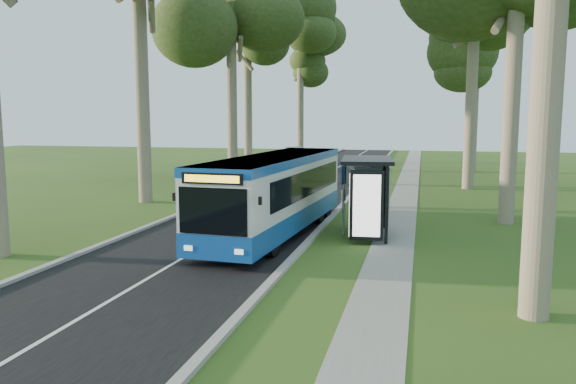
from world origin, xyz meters
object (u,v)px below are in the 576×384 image
(bus_shelter, at_px, (370,183))
(bus_stop_sign, at_px, (344,192))
(car_white, at_px, (282,160))
(car_silver, at_px, (295,155))
(bus, at_px, (276,194))
(litter_bin, at_px, (377,201))

(bus_shelter, bearing_deg, bus_stop_sign, 171.13)
(car_white, relative_size, car_silver, 0.96)
(bus_shelter, distance_m, car_white, 27.96)
(bus, xyz_separation_m, bus_shelter, (3.62, 0.02, 0.54))
(bus_stop_sign, bearing_deg, car_silver, 121.19)
(car_silver, bearing_deg, litter_bin, -85.65)
(litter_bin, bearing_deg, bus, -118.36)
(bus_stop_sign, distance_m, car_silver, 34.01)
(litter_bin, xyz_separation_m, car_white, (-9.71, 19.77, 0.32))
(bus_shelter, relative_size, car_white, 0.75)
(bus_stop_sign, height_order, car_white, bus_stop_sign)
(bus_stop_sign, height_order, litter_bin, bus_stop_sign)
(bus, relative_size, car_silver, 2.29)
(litter_bin, height_order, car_white, car_white)
(car_silver, bearing_deg, bus, -95.10)
(bus, bearing_deg, bus_stop_sign, 5.31)
(bus, distance_m, bus_stop_sign, 2.65)
(bus, xyz_separation_m, car_silver, (-6.67, 32.77, -0.74))
(bus, xyz_separation_m, litter_bin, (3.44, 6.37, -1.07))
(bus_stop_sign, distance_m, litter_bin, 6.46)
(bus_stop_sign, relative_size, bus_shelter, 0.76)
(bus, distance_m, car_silver, 33.45)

